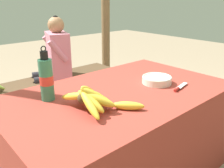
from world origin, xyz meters
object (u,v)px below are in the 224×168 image
(serving_bowl, at_px, (157,79))
(seated_vendor, at_px, (54,60))
(knife, at_px, (179,88))
(banana_bunch_ripe, at_px, (89,97))
(water_bottle, at_px, (46,79))
(loose_banana_front, at_px, (128,106))
(wooden_bench, at_px, (40,86))

(serving_bowl, distance_m, seated_vendor, 1.32)
(knife, relative_size, seated_vendor, 0.17)
(banana_bunch_ripe, bearing_deg, knife, -13.59)
(banana_bunch_ripe, bearing_deg, water_bottle, 111.96)
(serving_bowl, relative_size, water_bottle, 0.64)
(loose_banana_front, distance_m, knife, 0.47)
(serving_bowl, relative_size, wooden_bench, 0.11)
(knife, bearing_deg, serving_bowl, 84.22)
(banana_bunch_ripe, relative_size, loose_banana_front, 2.22)
(wooden_bench, bearing_deg, knife, -78.48)
(banana_bunch_ripe, bearing_deg, seated_vendor, 69.41)
(water_bottle, height_order, seated_vendor, seated_vendor)
(serving_bowl, xyz_separation_m, water_bottle, (-0.71, 0.25, 0.10))
(knife, bearing_deg, banana_bunch_ripe, 154.51)
(serving_bowl, height_order, wooden_bench, serving_bowl)
(banana_bunch_ripe, distance_m, knife, 0.64)
(banana_bunch_ripe, xyz_separation_m, seated_vendor, (0.50, 1.34, -0.14))
(serving_bowl, xyz_separation_m, wooden_bench, (-0.29, 1.33, -0.35))
(loose_banana_front, relative_size, knife, 0.84)
(loose_banana_front, height_order, knife, loose_banana_front)
(serving_bowl, xyz_separation_m, loose_banana_front, (-0.45, -0.16, -0.01))
(loose_banana_front, bearing_deg, wooden_bench, 83.93)
(water_bottle, xyz_separation_m, wooden_bench, (0.42, 1.09, -0.46))
(serving_bowl, bearing_deg, water_bottle, 160.89)
(serving_bowl, distance_m, loose_banana_front, 0.48)
(water_bottle, xyz_separation_m, knife, (0.73, -0.42, -0.12))
(banana_bunch_ripe, bearing_deg, loose_banana_front, -42.48)
(banana_bunch_ripe, height_order, serving_bowl, banana_bunch_ripe)
(serving_bowl, relative_size, seated_vendor, 0.19)
(banana_bunch_ripe, relative_size, seated_vendor, 0.33)
(banana_bunch_ripe, bearing_deg, serving_bowl, 2.02)
(banana_bunch_ripe, distance_m, serving_bowl, 0.60)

